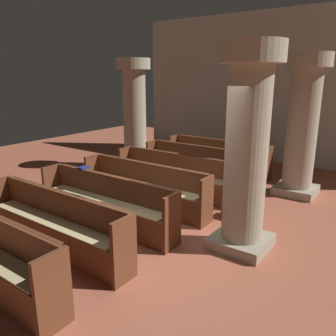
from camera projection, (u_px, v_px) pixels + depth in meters
The scene contains 14 objects.
ground_plane at pixel (171, 235), 5.79m from camera, with size 19.20×19.20×0.00m, color #AD5B42.
back_wall at pixel (289, 89), 9.97m from camera, with size 10.00×0.16×4.50m, color silver.
pew_row_0 at pixel (217, 155), 9.40m from camera, with size 2.98×0.47×0.91m.
pew_row_1 at pixel (198, 163), 8.55m from camera, with size 2.98×0.46×0.91m.
pew_row_2 at pixel (174, 173), 7.71m from camera, with size 2.98×0.47×0.91m.
pew_row_3 at pixel (144, 185), 6.86m from camera, with size 2.98×0.46×0.91m.
pew_row_4 at pixel (105, 200), 6.01m from camera, with size 2.98×0.46×0.91m.
pew_row_5 at pixel (54, 221), 5.16m from camera, with size 2.98×0.47×0.91m.
pillar_aisle_side at pixel (302, 124), 7.39m from camera, with size 0.95×0.95×3.10m.
pillar_far_side at pixel (135, 112), 9.69m from camera, with size 0.95×0.95×3.10m.
pillar_aisle_rear at pixel (247, 147), 4.96m from camera, with size 0.92×0.92×3.10m.
lectern at pixel (251, 153), 9.87m from camera, with size 0.48×0.45×1.08m.
hymn_book at pixel (83, 168), 6.47m from camera, with size 0.16×0.20×0.04m, color navy.
kneeler_box_red at pixel (233, 213), 6.44m from camera, with size 0.39×0.31×0.22m, color maroon.
Camera 1 is at (3.03, -4.33, 2.64)m, focal length 36.12 mm.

